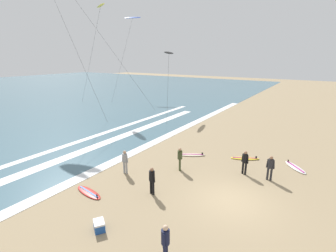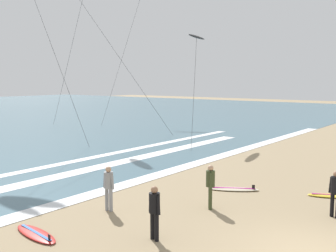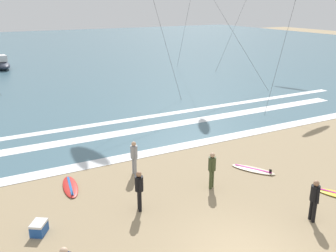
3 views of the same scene
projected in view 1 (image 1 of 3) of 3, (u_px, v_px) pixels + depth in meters
ground_plane at (231, 201)px, 13.04m from camera, size 160.00×160.00×0.00m
wave_foam_shoreline at (95, 170)px, 16.45m from camera, size 58.75×0.91×0.01m
wave_foam_mid_break at (72, 155)px, 18.96m from camera, size 37.86×1.02×0.01m
wave_foam_outer_break at (74, 143)px, 21.70m from camera, size 39.60×0.67×0.01m
surfer_right_near at (152, 178)px, 13.42m from camera, size 0.32×0.51×1.60m
surfer_mid_group at (270, 166)px, 14.96m from camera, size 0.32×0.51×1.60m
surfer_left_near at (165, 240)px, 8.89m from camera, size 0.51×0.32×1.60m
surfer_background_far at (125, 160)px, 15.82m from camera, size 0.32×0.51×1.60m
surfer_left_far at (180, 157)px, 16.30m from camera, size 0.47×0.36×1.60m
surfer_foreground_main at (245, 160)px, 15.73m from camera, size 0.32×0.51×1.60m
surfboard_foreground_flat at (295, 167)px, 16.86m from camera, size 1.98×1.83×0.25m
surfboard_right_spare at (89, 192)px, 13.74m from camera, size 0.88×2.16×0.25m
surfboard_left_pile at (192, 155)px, 19.00m from camera, size 1.58×2.11×0.25m
surfboard_near_water at (245, 158)px, 18.34m from camera, size 1.50×2.14×0.25m
kite_yellow_far_left at (101, 6)px, 32.59m from camera, size 2.96×9.67×14.18m
kite_black_far_right at (169, 53)px, 31.05m from camera, size 6.50×3.60×8.09m
kite_blue_distant_low at (132, 18)px, 45.96m from camera, size 10.10×4.14×14.71m
cooler_box at (99, 226)px, 10.77m from camera, size 0.71×0.76×0.44m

